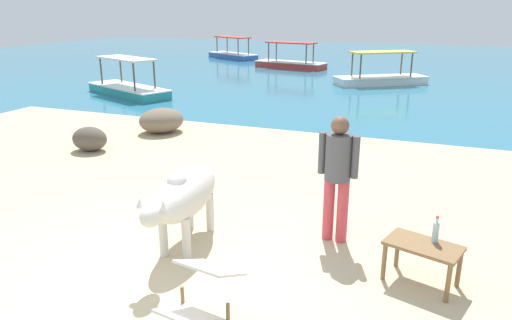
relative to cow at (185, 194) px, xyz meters
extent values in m
cube|color=#CCB78E|center=(0.18, -0.92, -0.70)|extent=(18.00, 14.00, 0.04)
cube|color=teal|center=(0.18, 21.08, -0.72)|extent=(60.00, 36.00, 0.03)
cylinder|color=beige|center=(0.18, -0.33, -0.41)|extent=(0.11, 0.11, 0.53)
cylinder|color=beige|center=(-0.11, -0.36, -0.41)|extent=(0.11, 0.11, 0.53)
cylinder|color=beige|center=(0.10, 0.46, -0.41)|extent=(0.11, 0.11, 0.53)
cylinder|color=beige|center=(-0.19, 0.43, -0.41)|extent=(0.11, 0.11, 0.53)
ellipsoid|color=beige|center=(-0.01, 0.05, 0.01)|extent=(0.69, 1.49, 0.57)
ellipsoid|color=beige|center=(0.09, -0.84, 0.10)|extent=(0.27, 0.41, 0.27)
cone|color=beige|center=(0.22, -0.82, 0.22)|extent=(0.11, 0.11, 0.10)
cone|color=beige|center=(-0.04, -0.85, 0.22)|extent=(0.11, 0.11, 0.10)
ellipsoid|color=beige|center=(0.02, -0.20, 0.25)|extent=(0.26, 0.29, 0.19)
cube|color=brown|center=(2.78, 0.14, -0.23)|extent=(0.86, 0.65, 0.04)
cylinder|color=brown|center=(3.16, 0.21, -0.46)|extent=(0.05, 0.05, 0.43)
cylinder|color=brown|center=(3.05, -0.13, -0.46)|extent=(0.05, 0.05, 0.43)
cylinder|color=brown|center=(2.51, 0.41, -0.46)|extent=(0.05, 0.05, 0.43)
cylinder|color=brown|center=(2.40, 0.07, -0.46)|extent=(0.05, 0.05, 0.43)
cylinder|color=#A3C6D1|center=(2.88, 0.24, -0.10)|extent=(0.07, 0.07, 0.22)
cylinder|color=#A3C6D1|center=(2.88, 0.24, 0.04)|extent=(0.03, 0.03, 0.06)
cylinder|color=red|center=(2.88, 0.24, 0.08)|extent=(0.03, 0.03, 0.02)
cylinder|color=brown|center=(1.21, -1.41, -0.51)|extent=(0.04, 0.04, 0.34)
cylinder|color=brown|center=(0.70, -1.32, -0.51)|extent=(0.04, 0.04, 0.34)
cube|color=silver|center=(0.92, -1.57, -0.44)|extent=(0.58, 0.51, 0.21)
cube|color=silver|center=(0.97, -1.26, -0.11)|extent=(0.59, 0.54, 0.23)
cylinder|color=#CC3D47|center=(1.61, 0.80, -0.27)|extent=(0.14, 0.14, 0.82)
cylinder|color=#CC3D47|center=(1.79, 0.79, -0.27)|extent=(0.14, 0.14, 0.82)
cylinder|color=#4C4C51|center=(1.70, 0.80, 0.43)|extent=(0.32, 0.32, 0.58)
cylinder|color=#4C4C51|center=(1.49, 0.82, 0.46)|extent=(0.09, 0.09, 0.52)
cylinder|color=#4C4C51|center=(1.91, 0.78, 0.46)|extent=(0.09, 0.09, 0.52)
sphere|color=brown|center=(1.70, 0.80, 0.83)|extent=(0.22, 0.22, 0.22)
ellipsoid|color=#756651|center=(-3.38, 4.81, -0.39)|extent=(1.31, 1.38, 0.58)
ellipsoid|color=brown|center=(-3.93, 2.92, -0.42)|extent=(0.76, 0.60, 0.51)
cube|color=teal|center=(-7.31, 8.93, -0.56)|extent=(3.74, 2.44, 0.28)
cube|color=white|center=(-7.31, 8.93, -0.40)|extent=(3.83, 2.52, 0.04)
cylinder|color=brown|center=(-6.17, 8.86, 0.05)|extent=(0.06, 0.06, 0.95)
cylinder|color=brown|center=(-6.47, 8.15, 0.05)|extent=(0.06, 0.06, 0.95)
cylinder|color=brown|center=(-8.15, 9.72, 0.05)|extent=(0.06, 0.06, 0.95)
cylinder|color=brown|center=(-8.46, 9.01, 0.05)|extent=(0.06, 0.06, 0.95)
cube|color=silver|center=(-7.31, 8.93, 0.56)|extent=(2.68, 1.86, 0.06)
cube|color=#C63833|center=(-4.45, 18.66, -0.56)|extent=(3.75, 1.83, 0.28)
cube|color=white|center=(-4.45, 18.66, -0.40)|extent=(3.83, 1.90, 0.04)
cylinder|color=brown|center=(-5.59, 18.51, 0.05)|extent=(0.06, 0.06, 0.95)
cylinder|color=brown|center=(-5.43, 19.27, 0.05)|extent=(0.06, 0.06, 0.95)
cylinder|color=brown|center=(-3.48, 18.06, 0.05)|extent=(0.06, 0.06, 0.95)
cylinder|color=brown|center=(-3.32, 18.81, 0.05)|extent=(0.06, 0.06, 0.95)
cube|color=red|center=(-4.45, 18.66, 0.56)|extent=(2.66, 1.44, 0.06)
cube|color=white|center=(0.53, 14.69, -0.56)|extent=(3.59, 2.94, 0.28)
cube|color=white|center=(0.53, 14.69, -0.40)|extent=(3.68, 3.03, 0.04)
cylinder|color=brown|center=(-0.14, 13.76, 0.05)|extent=(0.06, 0.06, 0.95)
cylinder|color=brown|center=(-0.58, 14.40, 0.05)|extent=(0.06, 0.06, 0.95)
cylinder|color=brown|center=(1.64, 14.99, 0.05)|extent=(0.06, 0.06, 0.95)
cylinder|color=brown|center=(1.20, 15.62, 0.05)|extent=(0.06, 0.06, 0.95)
cube|color=#EFD14C|center=(0.53, 14.69, 0.56)|extent=(2.61, 2.20, 0.06)
cube|color=#3866B7|center=(-9.20, 22.06, -0.56)|extent=(3.67, 2.74, 0.28)
cube|color=white|center=(-9.20, 22.06, -0.40)|extent=(3.76, 2.82, 0.04)
cylinder|color=brown|center=(-8.07, 21.86, 0.05)|extent=(0.06, 0.06, 0.95)
cylinder|color=brown|center=(-8.45, 21.19, 0.05)|extent=(0.06, 0.06, 0.95)
cylinder|color=brown|center=(-9.94, 22.93, 0.05)|extent=(0.06, 0.06, 0.95)
cylinder|color=brown|center=(-10.33, 22.26, 0.05)|extent=(0.06, 0.06, 0.95)
cube|color=red|center=(-9.20, 22.06, 0.56)|extent=(2.65, 2.06, 0.06)
camera|label=1|loc=(2.75, -4.66, 2.15)|focal=33.08mm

